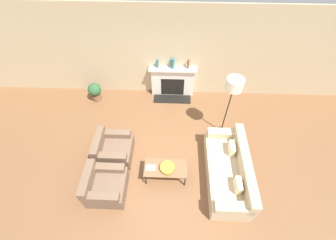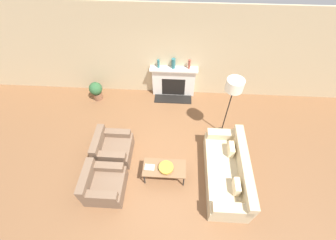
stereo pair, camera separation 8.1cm
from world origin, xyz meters
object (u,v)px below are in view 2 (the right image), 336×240
armchair_near (103,184)px  floor_lamp (234,89)px  coffee_table (164,168)px  couch (228,172)px  mantel_vase_center_left (173,63)px  armchair_far (112,148)px  bowl (166,168)px  potted_plant (96,90)px  book (150,167)px  mantel_vase_left (158,64)px  fireplace (174,82)px  mantel_vase_center_right (189,64)px

armchair_near → floor_lamp: size_ratio=0.46×
coffee_table → floor_lamp: bearing=44.0°
couch → mantel_vase_center_left: mantel_vase_center_left is taller
armchair_far → armchair_near: bearing=-180.0°
bowl → potted_plant: 3.61m
armchair_near → book: armchair_near is taller
bowl → mantel_vase_center_left: size_ratio=1.08×
armchair_near → book: size_ratio=3.66×
floor_lamp → mantel_vase_center_left: floor_lamp is taller
bowl → mantel_vase_center_left: (0.03, 3.07, 0.71)m
couch → armchair_near: couch is taller
couch → mantel_vase_left: bearing=-147.6°
fireplace → floor_lamp: floor_lamp is taller
armchair_near → book: 1.14m
coffee_table → book: size_ratio=4.18×
couch → coffee_table: couch is taller
fireplace → potted_plant: size_ratio=2.30×
book → mantel_vase_center_right: size_ratio=0.81×
fireplace → mantel_vase_left: mantel_vase_left is taller
couch → armchair_near: size_ratio=2.39×
floor_lamp → mantel_vase_center_left: 2.20m
mantel_vase_center_left → mantel_vase_center_right: bearing=0.0°
armchair_far → mantel_vase_left: 2.83m
potted_plant → book: bearing=-53.0°
armchair_far → mantel_vase_center_left: bearing=-30.6°
fireplace → mantel_vase_center_right: mantel_vase_center_right is taller
armchair_near → potted_plant: (-0.97, 3.08, 0.08)m
mantel_vase_center_left → mantel_vase_center_right: 0.47m
armchair_far → mantel_vase_left: mantel_vase_left is taller
armchair_near → coffee_table: bearing=-73.1°
mantel_vase_left → mantel_vase_center_right: (0.92, 0.00, 0.02)m
fireplace → potted_plant: (-2.46, -0.37, -0.15)m
armchair_far → floor_lamp: floor_lamp is taller
bowl → couch: bearing=2.7°
book → floor_lamp: (1.89, 1.50, 1.22)m
book → floor_lamp: 2.71m
armchair_near → bowl: size_ratio=2.57×
armchair_near → floor_lamp: floor_lamp is taller
fireplace → mantel_vase_center_left: 0.70m
floor_lamp → coffee_table: bearing=-136.0°
potted_plant → armchair_far: bearing=-65.1°
coffee_table → fireplace: bearing=88.3°
coffee_table → mantel_vase_left: 3.17m
mantel_vase_center_right → mantel_vase_left: bearing=180.0°
book → mantel_vase_center_right: bearing=75.9°
armchair_near → coffee_table: 1.46m
fireplace → coffee_table: size_ratio=1.44×
bowl → armchair_far: bearing=157.8°
fireplace → couch: bearing=-64.3°
bowl → fireplace: bearing=89.1°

